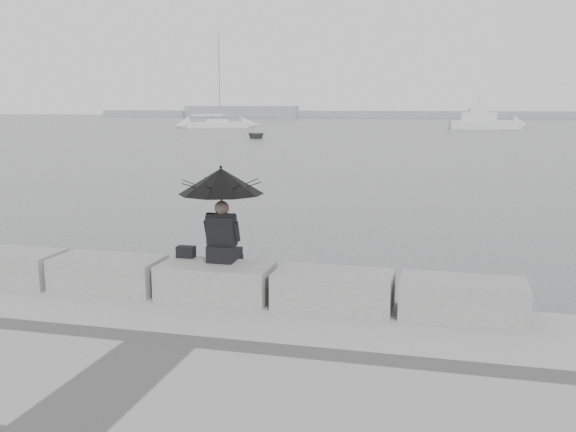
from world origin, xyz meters
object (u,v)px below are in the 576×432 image
(seated_person, at_px, (221,192))
(dinghy, at_px, (256,135))
(sailboat_left, at_px, (216,124))
(motor_cruiser, at_px, (485,122))

(seated_person, relative_size, dinghy, 0.39)
(seated_person, distance_m, sailboat_left, 82.42)
(sailboat_left, xyz_separation_m, dinghy, (13.47, -25.02, -0.21))
(motor_cruiser, bearing_deg, sailboat_left, -179.82)
(sailboat_left, distance_m, motor_cruiser, 36.74)
(seated_person, distance_m, motor_cruiser, 82.45)
(seated_person, bearing_deg, dinghy, 104.99)
(seated_person, relative_size, sailboat_left, 0.11)
(motor_cruiser, bearing_deg, seated_person, -102.75)
(seated_person, xyz_separation_m, dinghy, (-15.45, 52.15, -1.71))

